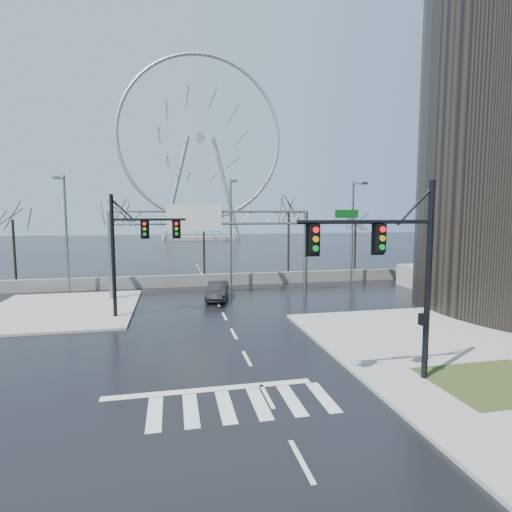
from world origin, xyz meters
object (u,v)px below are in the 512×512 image
object	(u,v)px
ferris_wheel	(201,145)
signal_mast_near	(398,262)
signal_mast_far	(131,244)
sign_gantry	(208,234)
car	(217,291)

from	to	relation	value
ferris_wheel	signal_mast_near	bearing A→B (deg)	-89.92
signal_mast_near	signal_mast_far	xyz separation A→B (m)	(-11.01, 13.00, -0.04)
signal_mast_near	sign_gantry	bearing A→B (deg)	106.19
signal_mast_near	signal_mast_far	world-z (taller)	same
signal_mast_near	sign_gantry	xyz separation A→B (m)	(-5.52, 19.00, 0.31)
signal_mast_near	ferris_wheel	xyz separation A→B (m)	(-0.14, 99.04, 21.26)
signal_mast_far	ferris_wheel	size ratio (longest dim) A/B	0.16
signal_mast_far	sign_gantry	world-z (taller)	signal_mast_far
sign_gantry	car	world-z (taller)	sign_gantry
signal_mast_far	ferris_wheel	world-z (taller)	ferris_wheel
sign_gantry	ferris_wheel	world-z (taller)	ferris_wheel
sign_gantry	car	size ratio (longest dim) A/B	3.78
signal_mast_near	sign_gantry	distance (m)	19.79
signal_mast_far	signal_mast_near	bearing A→B (deg)	-49.74
signal_mast_far	car	distance (m)	8.61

